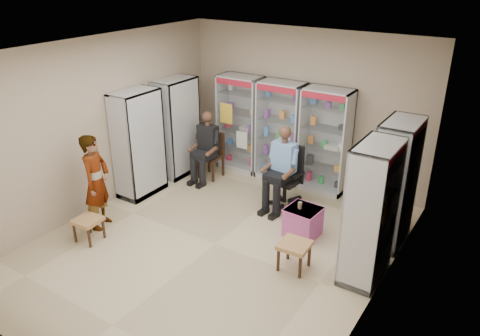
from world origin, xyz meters
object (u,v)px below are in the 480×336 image
Objects in this scene: woven_stool_a at (294,256)px; standing_man at (96,182)px; cabinet_back_left at (240,123)px; cabinet_back_mid at (281,132)px; office_chair at (285,177)px; cabinet_left_far at (177,128)px; cabinet_left_near at (139,144)px; wooden_chair at (211,156)px; cabinet_back_right at (325,141)px; woven_stool_b at (89,229)px; pink_trunk at (303,222)px; cabinet_right_far at (394,184)px; seated_shopkeeper at (284,170)px.

standing_man reaches higher than woven_stool_a.
cabinet_back_left is at bearing 135.01° from woven_stool_a.
woven_stool_a is (1.67, -2.62, -0.79)m from cabinet_back_mid.
standing_man is (-2.25, -2.32, 0.24)m from office_chair.
cabinet_left_far is at bearing 154.53° from woven_stool_a.
office_chair is 0.70× the size of standing_man.
woven_stool_a is (3.55, -0.59, -0.79)m from cabinet_left_near.
cabinet_left_far is at bearing -176.26° from office_chair.
wooden_chair is at bearing -28.45° from standing_man.
cabinet_back_right is at bearing 108.19° from cabinet_left_far.
office_chair is 3.44m from woven_stool_b.
cabinet_back_right reaches higher than wooden_chair.
pink_trunk is at bearing -81.76° from standing_man.
cabinet_back_right is 4.18m from standing_man.
cabinet_right_far is at bearing 101.41° from cabinet_left_near.
cabinet_left_near is at bearing -7.26° from standing_man.
cabinet_left_far and cabinet_left_near have the same top height.
woven_stool_b is at bearing -160.25° from woven_stool_a.
woven_stool_b is (-0.45, -3.73, -0.81)m from cabinet_back_left.
cabinet_back_mid is 4.00× the size of pink_trunk.
woven_stool_a is 3.40m from standing_man.
woven_stool_a is at bearing -71.65° from pink_trunk.
woven_stool_a is at bearing -33.37° from wooden_chair.
office_chair is 1.96m from woven_stool_a.
standing_man is (-2.98, -1.57, 0.57)m from pink_trunk.
cabinet_left_near is at bearing -132.80° from cabinet_back_mid.
woven_stool_a is (2.87, -1.89, -0.26)m from wooden_chair.
seated_shopkeeper is at bearing 111.41° from cabinet_left_near.
woven_stool_b is (-2.05, -2.74, -0.37)m from office_chair.
woven_stool_b is (-3.08, -1.10, -0.02)m from woven_stool_a.
cabinet_right_far reaches higher than pink_trunk.
wooden_chair is at bearing -161.25° from cabinet_back_right.
office_chair is (1.85, -0.26, 0.10)m from wooden_chair.
woven_stool_b is at bearing -122.26° from seated_shopkeeper.
woven_stool_a is (2.62, -2.62, -0.79)m from cabinet_back_left.
seated_shopkeeper is at bearing 87.54° from cabinet_left_far.
cabinet_back_left is 5.14× the size of woven_stool_b.
cabinet_left_near is 1.32m from standing_man.
seated_shopkeeper reaches higher than pink_trunk.
cabinet_right_far is 4.73× the size of woven_stool_a.
seated_shopkeeper is (-0.30, -1.04, -0.28)m from cabinet_back_right.
cabinet_left_far reaches higher than woven_stool_b.
cabinet_back_left reaches higher than wooden_chair.
cabinet_left_near is at bearing -117.61° from wooden_chair.
standing_man is (-0.65, -3.31, -0.19)m from cabinet_back_left.
standing_man reaches higher than pink_trunk.
pink_trunk is (3.26, -0.80, -0.76)m from cabinet_left_far.
woven_stool_a is (0.30, -0.89, -0.03)m from pink_trunk.
pink_trunk is (2.58, -1.00, -0.23)m from wooden_chair.
cabinet_back_left is 1.00× the size of cabinet_right_far.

